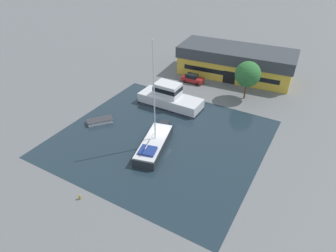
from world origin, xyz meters
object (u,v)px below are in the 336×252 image
(small_dinghy, at_px, (100,121))
(warehouse_building, at_px, (236,62))
(quay_tree_near_building, at_px, (248,74))
(parked_car, at_px, (192,78))
(sailboat_moored, at_px, (154,143))
(motor_cruiser, at_px, (170,98))

(small_dinghy, bearing_deg, warehouse_building, -73.96)
(quay_tree_near_building, height_order, small_dinghy, quay_tree_near_building)
(parked_car, bearing_deg, sailboat_moored, 10.62)
(parked_car, xyz_separation_m, small_dinghy, (-6.10, -20.63, -0.53))
(parked_car, relative_size, motor_cruiser, 0.39)
(warehouse_building, relative_size, small_dinghy, 5.70)
(parked_car, distance_m, sailboat_moored, 22.29)
(quay_tree_near_building, bearing_deg, motor_cruiser, -139.15)
(quay_tree_near_building, xyz_separation_m, sailboat_moored, (-6.28, -20.52, -3.90))
(warehouse_building, bearing_deg, small_dinghy, -118.15)
(small_dinghy, bearing_deg, parked_car, -67.25)
(warehouse_building, height_order, small_dinghy, warehouse_building)
(quay_tree_near_building, distance_m, sailboat_moored, 21.81)
(quay_tree_near_building, xyz_separation_m, motor_cruiser, (-10.41, -9.00, -3.20))
(sailboat_moored, height_order, motor_cruiser, sailboat_moored)
(warehouse_building, relative_size, motor_cruiser, 2.13)
(parked_car, bearing_deg, motor_cruiser, 1.87)
(sailboat_moored, xyz_separation_m, motor_cruiser, (-4.12, 11.52, 0.70))
(parked_car, bearing_deg, small_dinghy, -18.20)
(quay_tree_near_building, relative_size, sailboat_moored, 0.46)
(parked_car, height_order, motor_cruiser, motor_cruiser)
(parked_car, xyz_separation_m, motor_cruiser, (0.64, -10.25, 0.61))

